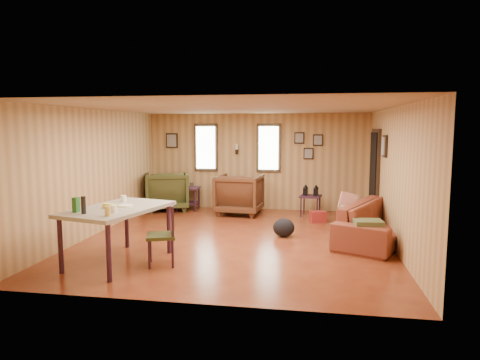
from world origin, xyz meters
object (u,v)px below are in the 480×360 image
Objects in this scene: recliner_brown at (239,192)px; recliner_green at (167,189)px; sofa at (380,216)px; side_table at (311,195)px; dining_table at (117,212)px; end_table at (188,194)px.

recliner_brown is 1.00× the size of recliner_green.
sofa is 3.20× the size of side_table.
sofa is 1.28× the size of dining_table.
dining_table is (-1.21, -3.97, 0.26)m from recliner_brown.
end_table is 4.30m from dining_table.
sofa is 4.56m from dining_table.
end_table is at bearing -8.13° from recliner_brown.
recliner_green is at bearing -171.85° from end_table.
recliner_green reaches higher than side_table.
recliner_brown is at bearing -12.96° from end_table.
recliner_brown is 1.90m from recliner_green.
dining_table reaches higher than recliner_brown.
recliner_green is at bearing 89.64° from sofa.
end_table is 0.94× the size of side_table.
dining_table is (-2.88, -3.99, 0.27)m from side_table.
side_table is (-1.23, 2.05, 0.04)m from sofa.
dining_table is at bearing 78.95° from recliner_green.
recliner_green is (-4.78, 2.25, 0.06)m from sofa.
end_table is at bearing 106.05° from dining_table.
recliner_green is at bearing 176.62° from side_table.
dining_table is (0.67, -4.20, 0.25)m from recliner_green.
recliner_brown is 4.15m from dining_table.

